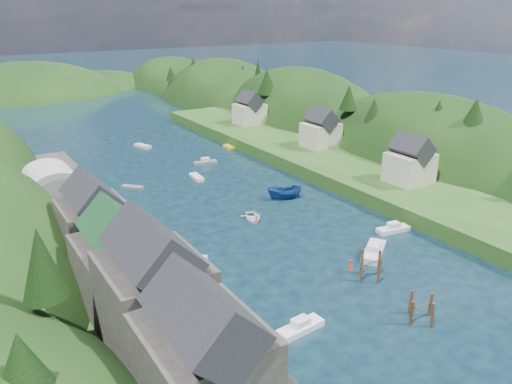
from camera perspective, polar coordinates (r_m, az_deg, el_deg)
ground at (r=95.38m, az=-7.12°, el=1.63°), size 600.00×600.00×0.00m
hillside_right at (r=140.66m, az=5.21°, el=4.69°), size 36.00×245.56×48.00m
far_hills at (r=213.70m, az=-21.44°, el=7.86°), size 103.00×68.00×44.00m
hill_trees at (r=105.01m, az=-10.80°, el=9.39°), size 90.91×148.70×12.62m
quay_left at (r=61.35m, az=-15.26°, el=-9.05°), size 12.00×110.00×2.00m
terrace_left_grass at (r=60.00m, az=-21.73°, el=-10.29°), size 12.00×110.00×2.50m
quayside_buildings at (r=46.49m, az=-13.05°, el=-10.30°), size 8.00×35.84×12.90m
boat_sheds at (r=76.25m, az=-21.42°, el=-0.33°), size 7.00×21.00×7.50m
terrace_right at (r=100.10m, az=8.43°, el=3.19°), size 16.00×120.00×2.40m
right_bank_cottages at (r=106.90m, az=6.88°, el=6.95°), size 9.00×59.24×8.41m
piling_cluster_near at (r=55.34m, az=18.34°, el=-12.75°), size 3.42×3.17×3.34m
piling_cluster_far at (r=61.44m, az=12.93°, el=-8.41°), size 3.40×3.16×3.83m
channel_buoy_near at (r=63.42m, az=10.79°, el=-8.17°), size 0.70×0.70×1.10m
channel_buoy_far at (r=74.89m, az=0.05°, el=-3.17°), size 0.70×0.70×1.10m
moored_boats at (r=69.86m, az=4.78°, el=-4.90°), size 34.71×94.48×2.35m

